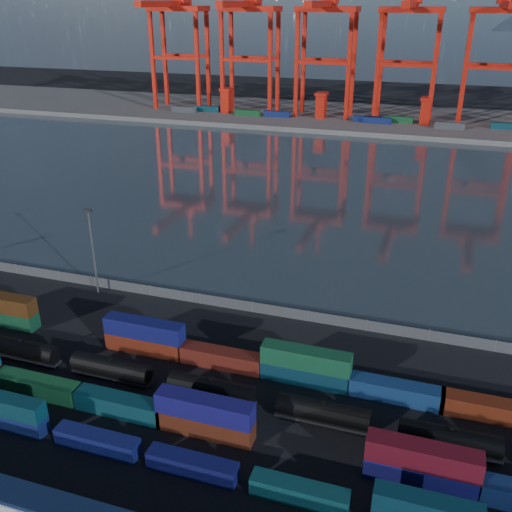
% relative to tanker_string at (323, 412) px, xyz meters
% --- Properties ---
extents(ground, '(700.00, 700.00, 0.00)m').
position_rel_tanker_string_xyz_m(ground, '(-17.86, -3.12, -1.94)').
color(ground, black).
rests_on(ground, ground).
extents(harbor_water, '(700.00, 700.00, 0.00)m').
position_rel_tanker_string_xyz_m(harbor_water, '(-17.86, 101.88, -1.93)').
color(harbor_water, '#2D3A42').
rests_on(harbor_water, ground).
extents(far_quay, '(700.00, 70.00, 2.00)m').
position_rel_tanker_string_xyz_m(far_quay, '(-17.86, 206.88, -0.94)').
color(far_quay, '#514F4C').
rests_on(far_quay, ground).
extents(container_row_south, '(139.27, 2.23, 4.75)m').
position_rel_tanker_string_xyz_m(container_row_south, '(-21.61, -12.96, -0.01)').
color(container_row_south, '#3F4144').
rests_on(container_row_south, ground).
extents(container_row_mid, '(142.27, 2.58, 5.49)m').
position_rel_tanker_string_xyz_m(container_row_mid, '(-30.30, -6.28, 0.22)').
color(container_row_mid, '#383A3C').
rests_on(container_row_mid, ground).
extents(container_row_north, '(141.96, 2.61, 5.56)m').
position_rel_tanker_string_xyz_m(container_row_north, '(-26.16, 7.97, 0.15)').
color(container_row_north, '#102151').
rests_on(container_row_north, ground).
extents(tanker_string, '(136.57, 2.70, 3.86)m').
position_rel_tanker_string_xyz_m(tanker_string, '(0.00, 0.00, 0.00)').
color(tanker_string, black).
rests_on(tanker_string, ground).
extents(waterfront_fence, '(160.12, 0.12, 2.20)m').
position_rel_tanker_string_xyz_m(waterfront_fence, '(-17.86, 24.88, -0.93)').
color(waterfront_fence, '#595B5E').
rests_on(waterfront_fence, ground).
extents(yard_light_mast, '(1.60, 0.40, 16.60)m').
position_rel_tanker_string_xyz_m(yard_light_mast, '(-47.86, 22.88, 7.36)').
color(yard_light_mast, slate).
rests_on(yard_light_mast, ground).
extents(gantry_cranes, '(200.96, 49.85, 67.50)m').
position_rel_tanker_string_xyz_m(gantry_cranes, '(-25.36, 200.09, 39.44)').
color(gantry_cranes, red).
rests_on(gantry_cranes, ground).
extents(quay_containers, '(172.58, 10.99, 2.60)m').
position_rel_tanker_string_xyz_m(quay_containers, '(-28.86, 192.34, 1.36)').
color(quay_containers, navy).
rests_on(quay_containers, far_quay).
extents(straddle_carriers, '(140.00, 7.00, 11.10)m').
position_rel_tanker_string_xyz_m(straddle_carriers, '(-20.36, 196.88, 5.88)').
color(straddle_carriers, red).
rests_on(straddle_carriers, far_quay).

